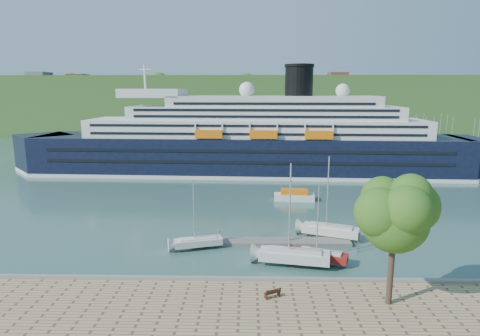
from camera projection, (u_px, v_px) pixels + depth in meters
name	position (u px, v px, depth m)	size (l,w,h in m)	color
ground	(257.00, 289.00, 37.36)	(400.00, 400.00, 0.00)	#2F544C
far_hillside	(251.00, 105.00, 177.39)	(400.00, 50.00, 24.00)	#375622
quay_coping	(257.00, 279.00, 36.94)	(220.00, 0.50, 0.30)	slate
cruise_ship	(247.00, 120.00, 87.79)	(105.97, 15.43, 23.80)	black
park_bench	(272.00, 292.00, 33.87)	(1.47, 0.60, 0.94)	#402012
promenade_tree	(393.00, 235.00, 31.89)	(7.13, 7.13, 11.81)	#2C5C18
floating_pontoon	(271.00, 242.00, 48.59)	(19.05, 2.33, 0.42)	slate
sailboat_white_near	(198.00, 216.00, 46.29)	(6.15, 1.71, 7.94)	silver
sailboat_red	(322.00, 227.00, 42.41)	(6.30, 1.75, 8.13)	maroon
sailboat_white_far	(332.00, 200.00, 49.46)	(7.66, 2.13, 9.90)	silver
tender_launch	(294.00, 195.00, 67.60)	(6.80, 2.33, 1.88)	orange
sailboat_extra	(295.00, 218.00, 41.49)	(8.12, 2.26, 10.49)	silver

